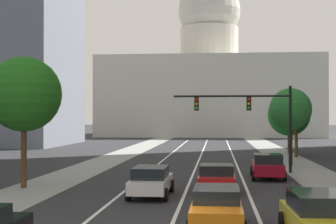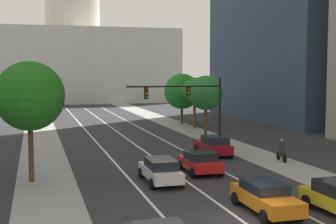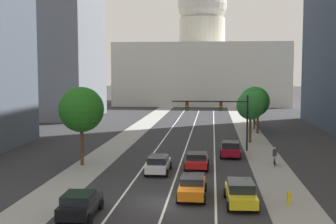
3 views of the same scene
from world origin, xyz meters
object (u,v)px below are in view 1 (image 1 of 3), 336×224
car_orange (217,207)px  street_tree_mid_right (296,111)px  car_crimson (268,166)px  street_tree_mid_left (24,94)px  car_white (151,181)px  car_red (217,177)px  car_yellow (319,216)px  street_tree_far_right (290,109)px  capitol_building (209,86)px  traffic_signal_mast (251,112)px  street_tree_near_right (289,115)px

car_orange → street_tree_mid_right: size_ratio=0.77×
car_crimson → street_tree_mid_left: 15.56m
car_white → car_red: size_ratio=1.11×
car_yellow → car_red: size_ratio=1.15×
car_yellow → street_tree_far_right: bearing=-8.2°
car_white → street_tree_far_right: (9.18, 17.11, 3.75)m
car_red → street_tree_mid_left: 11.54m
capitol_building → street_tree_mid_right: (9.29, -58.63, -5.91)m
car_red → street_tree_mid_left: (-10.65, 0.34, 4.43)m
car_orange → car_red: size_ratio=1.13×
car_yellow → capitol_building: bearing=0.9°
car_crimson → traffic_signal_mast: (-0.80, 3.47, 3.48)m
car_orange → street_tree_far_right: size_ratio=0.73×
car_yellow → street_tree_far_right: (2.73, 25.64, 3.73)m
street_tree_far_right → street_tree_mid_right: street_tree_far_right is taller
traffic_signal_mast → street_tree_mid_left: bearing=-145.4°
car_yellow → street_tree_near_right: 39.52m
car_yellow → car_crimson: 16.46m
street_tree_far_right → street_tree_mid_right: size_ratio=1.05×
car_red → traffic_signal_mast: (2.42, 9.35, 3.54)m
car_orange → car_yellow: size_ratio=0.98×
car_white → traffic_signal_mast: bearing=-25.9°
car_red → street_tree_far_right: (5.95, 15.06, 3.78)m
car_crimson → street_tree_near_right: (4.47, 22.67, 3.34)m
car_yellow → car_red: car_yellow is taller
street_tree_far_right → street_tree_mid_left: bearing=-138.4°
car_white → street_tree_mid_left: (-7.42, 2.39, 4.39)m
car_orange → traffic_signal_mast: (2.42, 18.53, 3.52)m
car_orange → street_tree_mid_right: bearing=-12.9°
car_orange → car_red: 9.17m
car_crimson → street_tree_mid_left: bearing=113.8°
car_crimson → street_tree_far_right: bearing=-14.5°
car_white → street_tree_near_right: size_ratio=0.70×
car_white → car_crimson: size_ratio=1.01×
capitol_building → street_tree_far_right: capitol_building is taller
car_crimson → street_tree_mid_left: street_tree_mid_left is taller
car_white → street_tree_near_right: bearing=-19.2°
capitol_building → street_tree_near_right: capitol_building is taller
capitol_building → car_white: size_ratio=9.72×
street_tree_near_right → car_crimson: bearing=-101.2°
car_red → street_tree_near_right: (7.70, 28.55, 3.41)m
car_white → street_tree_mid_right: bearing=-22.7°
capitol_building → traffic_signal_mast: bearing=-86.8°
car_orange → street_tree_mid_left: (-10.65, 9.52, 4.40)m
car_red → street_tree_mid_left: bearing=88.4°
street_tree_far_right → car_orange: bearing=-103.8°
car_white → traffic_signal_mast: 13.20m
street_tree_far_right → capitol_building: bearing=96.4°
street_tree_near_right → street_tree_mid_right: (-0.01, -5.04, 0.35)m
car_orange → street_tree_far_right: street_tree_far_right is taller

